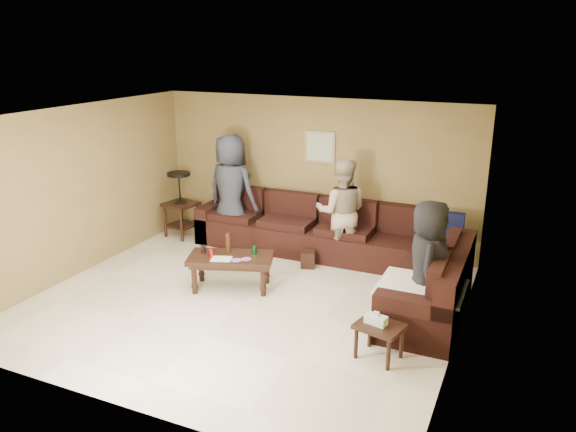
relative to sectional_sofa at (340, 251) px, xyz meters
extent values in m
plane|color=beige|center=(-0.81, -1.52, -0.33)|extent=(5.50, 5.50, 0.00)
cube|color=silver|center=(-0.81, -1.52, 2.12)|extent=(5.50, 5.00, 0.10)
cube|color=olive|center=(-0.81, 0.98, 0.92)|extent=(5.50, 0.10, 2.50)
cube|color=olive|center=(-0.81, -4.02, 0.92)|extent=(5.50, 0.10, 2.50)
cube|color=olive|center=(-3.56, -1.52, 0.92)|extent=(0.10, 5.00, 2.50)
cube|color=olive|center=(1.94, -1.52, 0.92)|extent=(0.10, 5.00, 2.50)
cube|color=black|center=(-0.81, 0.53, -0.10)|extent=(3.70, 0.90, 0.45)
cube|color=black|center=(-0.81, 0.86, 0.35)|extent=(3.70, 0.24, 0.45)
cube|color=black|center=(-2.54, 0.53, -0.01)|extent=(0.24, 0.90, 0.63)
cube|color=black|center=(1.49, -0.92, -0.10)|extent=(0.90, 2.00, 0.45)
cube|color=black|center=(1.82, -0.92, 0.35)|extent=(0.24, 2.00, 0.45)
cube|color=black|center=(1.49, -1.80, -0.01)|extent=(0.90, 0.24, 0.63)
cube|color=#101535|center=(1.49, 0.53, 0.42)|extent=(0.45, 0.14, 0.45)
cube|color=white|center=(1.49, -1.37, 0.25)|extent=(1.00, 0.85, 0.04)
cube|color=black|center=(-1.20, -1.22, 0.13)|extent=(1.31, 0.95, 0.06)
cube|color=black|center=(-1.20, -1.22, 0.07)|extent=(1.20, 0.84, 0.05)
cylinder|color=black|center=(-1.58, -1.59, -0.11)|extent=(0.07, 0.07, 0.43)
cylinder|color=black|center=(-0.67, -1.26, -0.11)|extent=(0.07, 0.07, 0.43)
cylinder|color=black|center=(-1.72, -1.18, -0.11)|extent=(0.07, 0.07, 0.43)
cylinder|color=black|center=(-0.82, -0.86, -0.11)|extent=(0.07, 0.07, 0.43)
cylinder|color=red|center=(-1.43, -1.36, 0.23)|extent=(0.07, 0.07, 0.12)
cylinder|color=#136D25|center=(-0.93, -1.01, 0.23)|extent=(0.07, 0.07, 0.12)
cylinder|color=#341A0B|center=(-1.29, -1.12, 0.31)|extent=(0.07, 0.07, 0.28)
cylinder|color=black|center=(-1.61, -1.28, 0.22)|extent=(0.08, 0.08, 0.11)
cube|color=silver|center=(-1.25, -1.38, 0.17)|extent=(0.34, 0.30, 0.00)
cylinder|color=#D14980|center=(-1.04, -1.34, 0.17)|extent=(0.14, 0.14, 0.01)
cylinder|color=#D14980|center=(-0.94, -1.24, 0.17)|extent=(0.14, 0.14, 0.01)
cube|color=black|center=(-3.10, 0.35, 0.27)|extent=(0.60, 0.60, 0.05)
cube|color=black|center=(-3.10, 0.35, -0.12)|extent=(0.53, 0.53, 0.03)
cylinder|color=black|center=(-3.35, 0.19, -0.03)|extent=(0.05, 0.05, 0.60)
cylinder|color=black|center=(-2.94, 0.11, -0.03)|extent=(0.05, 0.05, 0.60)
cylinder|color=black|center=(-3.27, 0.59, -0.03)|extent=(0.05, 0.05, 0.60)
cylinder|color=black|center=(-2.86, 0.51, -0.03)|extent=(0.05, 0.05, 0.60)
cylinder|color=black|center=(-3.10, 0.35, 0.31)|extent=(0.18, 0.18, 0.03)
cylinder|color=black|center=(-3.10, 0.35, 0.57)|extent=(0.03, 0.03, 0.49)
cylinder|color=black|center=(-3.10, 0.35, 0.82)|extent=(0.41, 0.41, 0.05)
cube|color=black|center=(1.20, -2.16, 0.06)|extent=(0.58, 0.51, 0.05)
cylinder|color=black|center=(0.97, -2.26, -0.13)|extent=(0.05, 0.05, 0.39)
cylinder|color=black|center=(1.36, -2.35, -0.13)|extent=(0.05, 0.05, 0.39)
cylinder|color=black|center=(1.04, -1.96, -0.13)|extent=(0.05, 0.05, 0.39)
cylinder|color=black|center=(1.43, -2.05, -0.13)|extent=(0.05, 0.05, 0.39)
cube|color=white|center=(1.16, -2.16, 0.14)|extent=(0.26, 0.17, 0.10)
cube|color=silver|center=(1.16, -2.16, 0.21)|extent=(0.06, 0.04, 0.05)
cube|color=black|center=(-0.49, -0.06, -0.20)|extent=(0.27, 0.27, 0.26)
cube|color=#9F8463|center=(-0.71, 0.96, 1.37)|extent=(0.52, 0.03, 0.52)
cube|color=beige|center=(-0.71, 0.95, 1.37)|extent=(0.44, 0.01, 0.44)
imported|color=#2B303C|center=(-2.09, 0.41, 0.63)|extent=(1.00, 0.72, 1.90)
imported|color=tan|center=(-0.10, 0.33, 0.51)|extent=(0.97, 0.85, 1.68)
imported|color=black|center=(1.51, -1.19, 0.48)|extent=(0.64, 0.86, 1.61)
camera|label=1|loc=(2.52, -7.58, 3.08)|focal=35.00mm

